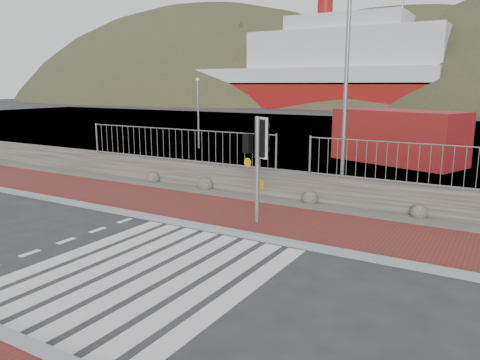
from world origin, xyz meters
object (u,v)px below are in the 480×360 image
Objects in this scene: ferry at (308,74)px; shipping_container at (398,137)px; traffic_signal_far at (256,147)px; streetlight at (350,74)px.

shipping_container is at bearing -63.15° from ferry.
shipping_container is (0.99, 12.54, -0.85)m from traffic_signal_far.
traffic_signal_far is 0.41× the size of streetlight.
traffic_signal_far is at bearing -74.28° from shipping_container.
ferry is 8.22× the size of shipping_container.
ferry is 57.64m from shipping_container.
ferry is at bearing 137.07° from shipping_container.
traffic_signal_far is at bearing -94.61° from streetlight.
shipping_container is at bearing -78.53° from traffic_signal_far.
streetlight is (26.14, -59.82, -1.30)m from ferry.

